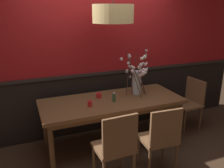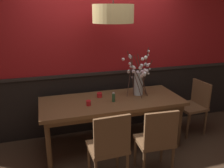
% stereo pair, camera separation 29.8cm
% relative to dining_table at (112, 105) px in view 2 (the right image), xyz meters
% --- Properties ---
extents(ground_plane, '(24.00, 24.00, 0.00)m').
position_rel_dining_table_xyz_m(ground_plane, '(0.00, 0.00, -0.68)').
color(ground_plane, '#422D1E').
extents(back_wall, '(5.62, 0.14, 2.73)m').
position_rel_dining_table_xyz_m(back_wall, '(0.00, 0.61, 0.67)').
color(back_wall, black).
rests_on(back_wall, ground).
extents(dining_table, '(2.13, 0.88, 0.76)m').
position_rel_dining_table_xyz_m(dining_table, '(0.00, 0.00, 0.00)').
color(dining_table, brown).
rests_on(dining_table, ground).
extents(chair_near_side_left, '(0.47, 0.42, 0.96)m').
position_rel_dining_table_xyz_m(chair_near_side_left, '(-0.29, -0.84, -0.14)').
color(chair_near_side_left, brown).
rests_on(chair_near_side_left, ground).
extents(chair_far_side_right, '(0.47, 0.45, 0.95)m').
position_rel_dining_table_xyz_m(chair_far_side_right, '(0.35, 0.84, -0.15)').
color(chair_far_side_right, brown).
rests_on(chair_far_side_right, ground).
extents(chair_near_side_right, '(0.47, 0.41, 0.93)m').
position_rel_dining_table_xyz_m(chair_near_side_right, '(0.32, -0.86, -0.16)').
color(chair_near_side_right, brown).
rests_on(chair_near_side_right, ground).
extents(chair_head_east_end, '(0.46, 0.48, 0.90)m').
position_rel_dining_table_xyz_m(chair_head_east_end, '(1.49, 0.02, -0.17)').
color(chair_head_east_end, brown).
rests_on(chair_head_east_end, ground).
extents(vase_with_blossoms, '(0.47, 0.41, 0.76)m').
position_rel_dining_table_xyz_m(vase_with_blossoms, '(0.47, 0.09, 0.33)').
color(vase_with_blossoms, silver).
rests_on(vase_with_blossoms, dining_table).
extents(candle_holder_nearer_center, '(0.08, 0.08, 0.07)m').
position_rel_dining_table_xyz_m(candle_holder_nearer_center, '(-0.16, 0.16, 0.12)').
color(candle_holder_nearer_center, red).
rests_on(candle_holder_nearer_center, dining_table).
extents(candle_holder_nearer_edge, '(0.07, 0.07, 0.08)m').
position_rel_dining_table_xyz_m(candle_holder_nearer_edge, '(-0.38, -0.12, 0.12)').
color(candle_holder_nearer_edge, red).
rests_on(candle_holder_nearer_edge, dining_table).
extents(condiment_bottle, '(0.05, 0.05, 0.14)m').
position_rel_dining_table_xyz_m(condiment_bottle, '(-0.00, -0.08, 0.15)').
color(condiment_bottle, '#2D5633').
rests_on(condiment_bottle, dining_table).
extents(pendant_lamp, '(0.57, 0.57, 0.84)m').
position_rel_dining_table_xyz_m(pendant_lamp, '(0.02, 0.01, 1.33)').
color(pendant_lamp, tan).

